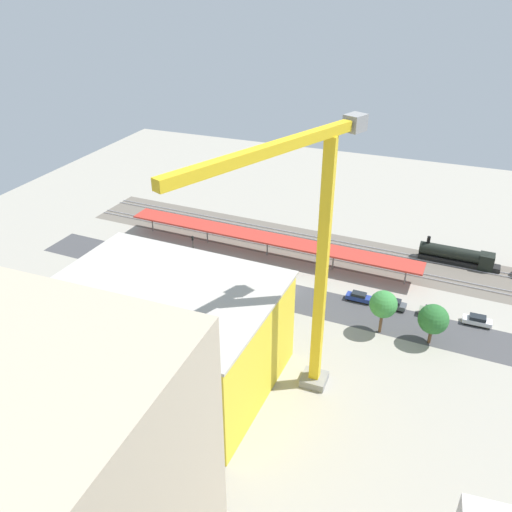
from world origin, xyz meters
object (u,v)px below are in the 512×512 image
Objects in this scene: parked_car_2 at (393,304)px; parked_car_3 at (359,297)px; box_truck_1 at (190,299)px; box_truck_2 at (173,298)px; street_tree_3 at (215,270)px; locomotive at (460,256)px; platform_canopy_near at (267,238)px; street_tree_2 at (433,319)px; parked_car_1 at (431,312)px; street_tree_0 at (383,304)px; construction_building at (165,334)px; traffic_light at (193,245)px; box_truck_0 at (234,308)px; tower_crane at (310,250)px; street_tree_4 at (158,259)px; parked_car_0 at (477,321)px; street_tree_1 at (269,284)px.

parked_car_2 is 1.02× the size of parked_car_3.
box_truck_1 is at bearing 20.92° from parked_car_2.
street_tree_3 reaches higher than box_truck_2.
locomotive is at bearing -127.76° from parked_car_3.
platform_canopy_near is 39.66m from locomotive.
street_tree_2 reaches higher than platform_canopy_near.
parked_car_1 is 0.53× the size of street_tree_0.
construction_building reaches higher than locomotive.
platform_canopy_near is at bearing -104.88° from box_truck_1.
street_tree_2 is (3.19, 29.06, 2.89)m from locomotive.
parked_car_2 is 40.89m from traffic_light.
parked_car_2 is 28.44m from box_truck_0.
tower_crane reaches higher than parked_car_1.
parked_car_2 is 35.64m from tower_crane.
street_tree_2 is (-43.98, -6.05, 2.85)m from box_truck_2.
construction_building is 3.96× the size of street_tree_0.
street_tree_4 is (5.59, -5.12, 4.13)m from box_truck_2.
parked_car_0 and parked_car_1 have the same top height.
street_tree_1 is (-13.04, -5.45, 3.09)m from box_truck_1.
traffic_light is at bearing -1.87° from parked_car_1.
parked_car_0 is 36.19m from street_tree_1.
street_tree_4 is (42.56, 8.81, 5.13)m from parked_car_2.
box_truck_1 is at bearing 25.11° from parked_car_3.
box_truck_2 is at bearing 20.64° from parked_car_2.
parked_car_2 is 0.76× the size of traffic_light.
street_tree_4 reaches higher than parked_car_3.
box_truck_0 is 8.65m from street_tree_3.
platform_canopy_near is at bearing -110.69° from box_truck_2.
platform_canopy_near is 9.06× the size of street_tree_2.
parked_car_2 is (14.13, 0.26, 0.03)m from parked_car_0.
box_truck_0 is at bearing 8.48° from street_tree_2.
platform_canopy_near is 9.16× the size of street_tree_1.
street_tree_1 is at bearing -57.12° from tower_crane.
parked_car_0 is 0.60× the size of street_tree_0.
parked_car_3 is at bearing -155.59° from box_truck_2.
street_tree_0 is (7.57, 7.87, 4.78)m from parked_car_1.
parked_car_3 is 26.77m from street_tree_3.
traffic_light is (15.31, -14.17, 2.46)m from box_truck_0.
box_truck_0 is 1.14× the size of box_truck_1.
construction_building is 3.86× the size of street_tree_3.
box_truck_2 is at bearing 48.68° from street_tree_3.
parked_car_0 reaches higher than parked_car_3.
parked_car_1 is at bearing 163.34° from platform_canopy_near.
street_tree_3 is at bearing 0.35° from street_tree_1.
street_tree_0 reaches higher than street_tree_1.
street_tree_2 is at bearing 92.91° from parked_car_1.
platform_canopy_near reaches higher than box_truck_2.
street_tree_1 is at bearing -106.95° from construction_building.
box_truck_2 reaches higher than box_truck_1.
tower_crane is (2.73, 26.29, 22.45)m from parked_car_3.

